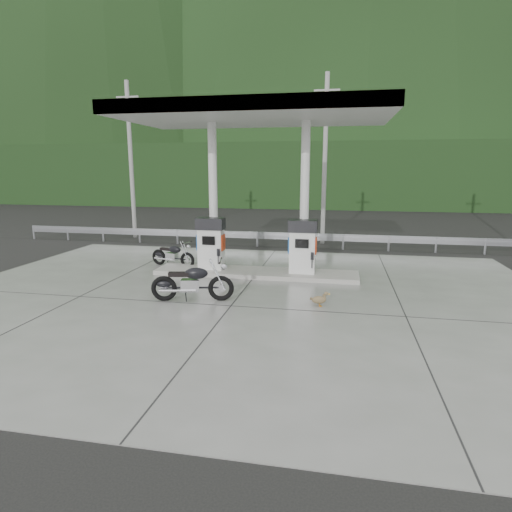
% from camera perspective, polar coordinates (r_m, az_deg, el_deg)
% --- Properties ---
extents(ground, '(160.00, 160.00, 0.00)m').
position_cam_1_polar(ground, '(12.51, -2.23, -5.34)').
color(ground, black).
rests_on(ground, ground).
extents(forecourt_apron, '(18.00, 14.00, 0.02)m').
position_cam_1_polar(forecourt_apron, '(12.51, -2.23, -5.30)').
color(forecourt_apron, slate).
rests_on(forecourt_apron, ground).
extents(pump_island, '(7.00, 1.40, 0.15)m').
position_cam_1_polar(pump_island, '(14.84, -0.03, -2.24)').
color(pump_island, gray).
rests_on(pump_island, forecourt_apron).
extents(gas_pump_left, '(0.95, 0.55, 1.80)m').
position_cam_1_polar(gas_pump_left, '(15.02, -6.04, 1.67)').
color(gas_pump_left, silver).
rests_on(gas_pump_left, pump_island).
extents(gas_pump_right, '(0.95, 0.55, 1.80)m').
position_cam_1_polar(gas_pump_right, '(14.42, 6.22, 1.25)').
color(gas_pump_right, silver).
rests_on(gas_pump_right, pump_island).
extents(canopy_column_left, '(0.30, 0.30, 5.00)m').
position_cam_1_polar(canopy_column_left, '(15.22, -5.72, 7.87)').
color(canopy_column_left, white).
rests_on(canopy_column_left, pump_island).
extents(canopy_column_right, '(0.30, 0.30, 5.00)m').
position_cam_1_polar(canopy_column_right, '(14.62, 6.49, 7.70)').
color(canopy_column_right, white).
rests_on(canopy_column_right, pump_island).
extents(canopy_roof, '(8.50, 5.00, 0.40)m').
position_cam_1_polar(canopy_roof, '(14.52, -0.03, 18.43)').
color(canopy_roof, silver).
rests_on(canopy_roof, canopy_column_left).
extents(guardrail, '(26.00, 0.16, 1.42)m').
position_cam_1_polar(guardrail, '(20.05, 2.98, 3.17)').
color(guardrail, '#929399').
rests_on(guardrail, ground).
extents(road, '(60.00, 7.00, 0.01)m').
position_cam_1_polar(road, '(23.59, 4.16, 2.68)').
color(road, black).
rests_on(road, ground).
extents(utility_pole_a, '(0.22, 0.22, 8.00)m').
position_cam_1_polar(utility_pole_a, '(23.73, -16.33, 12.00)').
color(utility_pole_a, gray).
rests_on(utility_pole_a, ground).
extents(utility_pole_b, '(0.22, 0.22, 8.00)m').
position_cam_1_polar(utility_pole_b, '(21.16, 9.16, 12.41)').
color(utility_pole_b, gray).
rests_on(utility_pole_b, ground).
extents(tree_band, '(80.00, 6.00, 6.00)m').
position_cam_1_polar(tree_band, '(41.74, 7.33, 10.61)').
color(tree_band, black).
rests_on(tree_band, ground).
extents(forested_hills, '(100.00, 40.00, 140.00)m').
position_cam_1_polar(forested_hills, '(71.79, 8.88, 8.54)').
color(forested_hills, black).
rests_on(forested_hills, ground).
extents(motorcycle_left, '(1.89, 1.03, 0.85)m').
position_cam_1_polar(motorcycle_left, '(16.37, -11.04, 0.11)').
color(motorcycle_left, black).
rests_on(motorcycle_left, forecourt_apron).
extents(motorcycle_right, '(2.24, 1.11, 1.02)m').
position_cam_1_polar(motorcycle_right, '(12.01, -8.48, -3.57)').
color(motorcycle_right, black).
rests_on(motorcycle_right, forecourt_apron).
extents(duck, '(0.50, 0.23, 0.34)m').
position_cam_1_polar(duck, '(11.61, 8.38, -5.83)').
color(duck, brown).
rests_on(duck, forecourt_apron).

